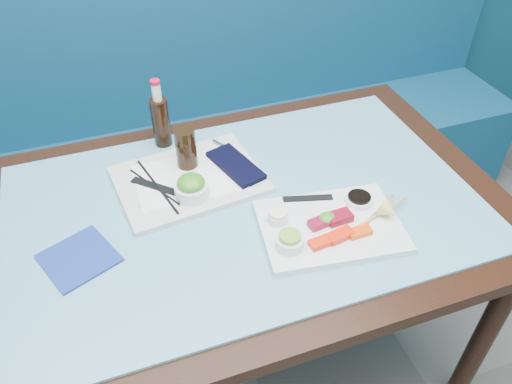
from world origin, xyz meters
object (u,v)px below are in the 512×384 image
object	(u,v)px
dining_table	(245,228)
booth_bench	(184,146)
cola_glass	(186,148)
sashimi_plate	(330,226)
seaweed_bowl	(192,190)
serving_tray	(189,179)
blue_napkin	(79,258)
cola_bottle_body	(161,122)

from	to	relation	value
dining_table	booth_bench	bearing A→B (deg)	90.00
cola_glass	sashimi_plate	bearing A→B (deg)	-51.96
seaweed_bowl	cola_glass	size ratio (longest dim) A/B	0.76
serving_tray	blue_napkin	world-z (taller)	serving_tray
dining_table	sashimi_plate	size ratio (longest dim) A/B	4.04
dining_table	blue_napkin	distance (m)	0.44
serving_tray	cola_glass	world-z (taller)	cola_glass
booth_bench	dining_table	distance (m)	0.89
serving_tray	cola_glass	bearing A→B (deg)	73.21
dining_table	seaweed_bowl	world-z (taller)	seaweed_bowl
booth_bench	cola_bottle_body	world-z (taller)	booth_bench
dining_table	cola_glass	bearing A→B (deg)	118.09
serving_tray	seaweed_bowl	distance (m)	0.08
serving_tray	cola_bottle_body	distance (m)	0.22
seaweed_bowl	blue_napkin	bearing A→B (deg)	-159.14
seaweed_bowl	booth_bench	bearing A→B (deg)	80.94
sashimi_plate	cola_bottle_body	distance (m)	0.60
seaweed_bowl	dining_table	bearing A→B (deg)	-27.40
blue_napkin	seaweed_bowl	bearing A→B (deg)	20.86
dining_table	sashimi_plate	xyz separation A→B (m)	(0.17, -0.16, 0.10)
booth_bench	cola_glass	size ratio (longest dim) A/B	25.03
booth_bench	cola_bottle_body	distance (m)	0.69
serving_tray	cola_bottle_body	bearing A→B (deg)	91.86
booth_bench	seaweed_bowl	bearing A→B (deg)	-99.06
cola_bottle_body	serving_tray	bearing A→B (deg)	-81.66
booth_bench	blue_napkin	size ratio (longest dim) A/B	19.54
seaweed_bowl	blue_napkin	world-z (taller)	seaweed_bowl
dining_table	cola_bottle_body	bearing A→B (deg)	112.68
dining_table	sashimi_plate	bearing A→B (deg)	-42.69
seaweed_bowl	cola_glass	bearing A→B (deg)	81.25
cola_glass	cola_bottle_body	size ratio (longest dim) A/B	0.79
cola_glass	serving_tray	bearing A→B (deg)	-100.30
dining_table	cola_glass	xyz separation A→B (m)	(-0.10, 0.19, 0.17)
booth_bench	sashimi_plate	size ratio (longest dim) A/B	8.66
sashimi_plate	cola_glass	distance (m)	0.45
booth_bench	serving_tray	bearing A→B (deg)	-99.21
dining_table	blue_napkin	world-z (taller)	blue_napkin
booth_bench	dining_table	xyz separation A→B (m)	(0.00, -0.84, 0.29)
dining_table	seaweed_bowl	size ratio (longest dim) A/B	15.40
serving_tray	dining_table	bearing A→B (deg)	-57.24
dining_table	serving_tray	world-z (taller)	serving_tray
booth_bench	sashimi_plate	world-z (taller)	booth_bench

